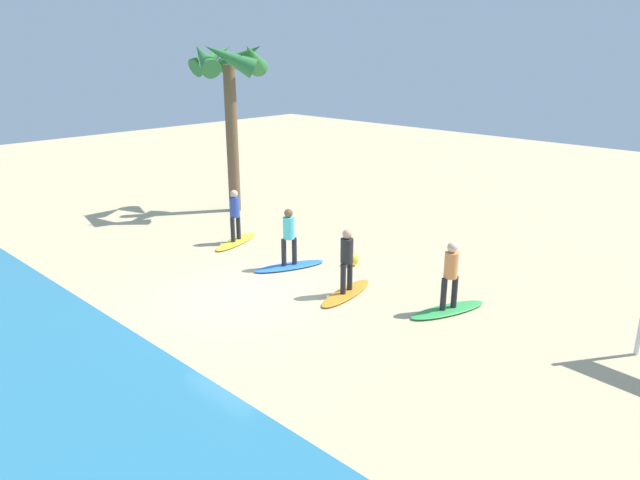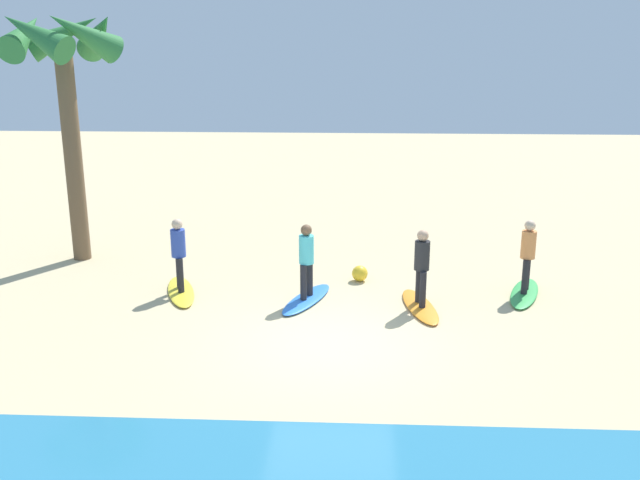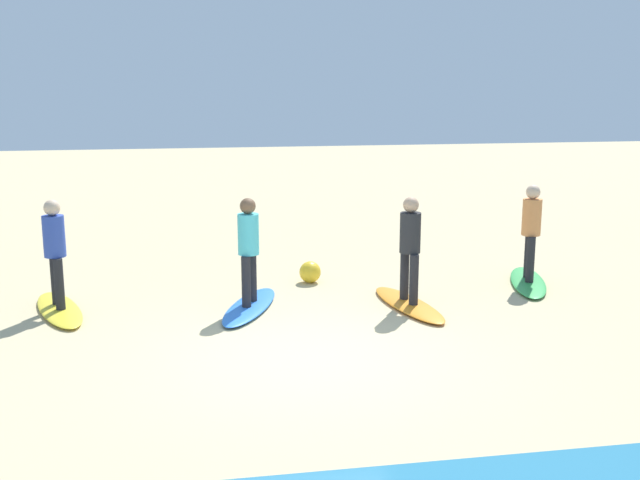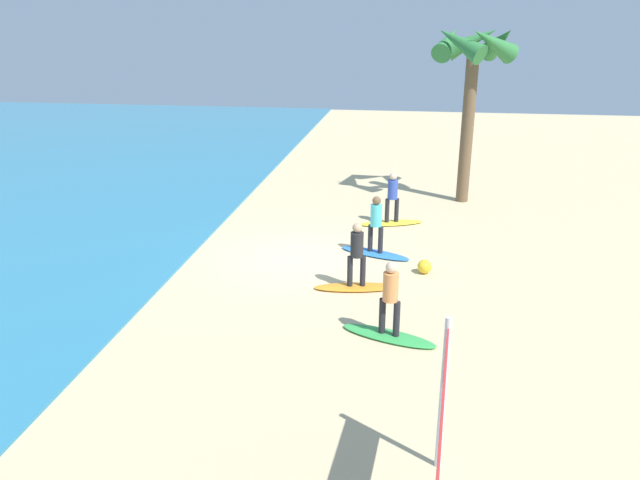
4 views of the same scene
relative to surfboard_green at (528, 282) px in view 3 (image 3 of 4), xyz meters
name	(u,v)px [view 3 (image 3 of 4)]	position (x,y,z in m)	size (l,w,h in m)	color
ground_plane	(312,356)	(4.22, 2.77, -0.04)	(60.00, 60.00, 0.00)	#CCB789
surfboard_green	(528,282)	(0.00, 0.00, 0.00)	(2.10, 0.56, 0.09)	green
surfer_green	(531,225)	(0.00, 0.00, 0.99)	(0.32, 0.44, 1.64)	#232328
surfboard_orange	(408,304)	(2.40, 0.92, 0.00)	(2.10, 0.56, 0.09)	orange
surfer_orange	(410,242)	(2.40, 0.92, 0.99)	(0.32, 0.46, 1.64)	#232328
surfboard_blue	(250,306)	(4.84, 0.61, 0.00)	(2.10, 0.56, 0.09)	blue
surfer_blue	(249,243)	(4.84, 0.61, 0.99)	(0.32, 0.44, 1.64)	#232328
surfboard_yellow	(59,309)	(7.70, 0.26, 0.00)	(2.10, 0.56, 0.09)	yellow
surfer_yellow	(55,246)	(7.70, 0.26, 0.99)	(0.32, 0.44, 1.64)	#232328
beach_ball	(310,272)	(3.68, -0.77, 0.14)	(0.38, 0.38, 0.38)	yellow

